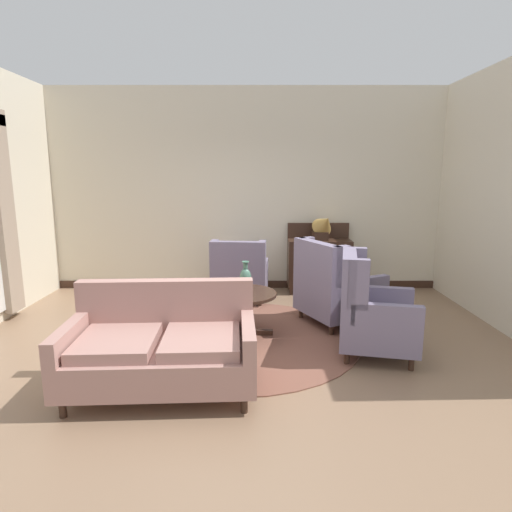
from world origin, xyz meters
The scene contains 13 objects.
ground centered at (0.00, 0.00, 0.00)m, with size 8.98×8.98×0.00m, color #896B51.
wall_back centered at (0.00, 2.62, 1.63)m, with size 6.57×0.08×3.27m, color beige.
wall_right centered at (3.21, 0.79, 1.63)m, with size 0.08×3.67×3.27m, color beige.
baseboard_back centered at (0.00, 2.56, 0.06)m, with size 6.41×0.03×0.12m, color #382319.
area_rug centered at (0.00, 0.30, 0.01)m, with size 2.73×2.73×0.01m, color brown.
coffee_table centered at (0.00, 0.40, 0.43)m, with size 0.81×0.81×0.53m.
porcelain_vase centered at (0.04, 0.44, 0.69)m, with size 0.14×0.14×0.37m.
settee centered at (-0.68, -0.88, 0.39)m, with size 1.68×0.98×0.93m.
armchair_far_left centered at (1.37, -0.15, 0.47)m, with size 0.92×0.91×1.10m.
armchair_near_sideboard centered at (-0.08, 1.79, 0.41)m, with size 0.86×0.85×0.96m.
armchair_near_window centered at (1.16, 0.82, 0.45)m, with size 1.16×1.15×1.09m.
sideboard centered at (1.18, 2.33, 0.49)m, with size 1.01×0.42×1.11m.
gramophone centered at (1.23, 2.24, 1.10)m, with size 0.43×0.50×0.50m.
Camera 1 is at (0.16, -4.43, 1.91)m, focal length 29.83 mm.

